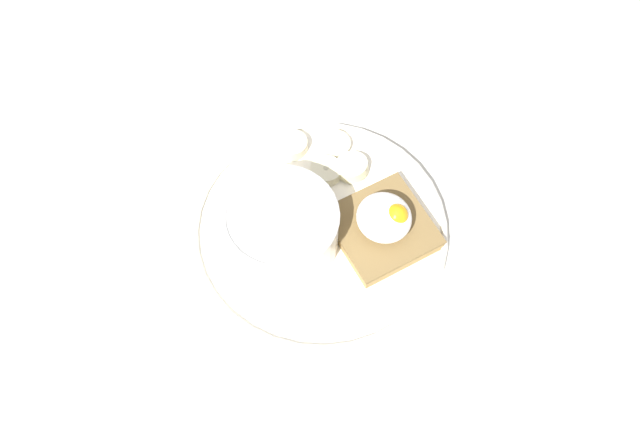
{
  "coord_description": "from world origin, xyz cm",
  "views": [
    {
      "loc": [
        -22.37,
        24.07,
        67.48
      ],
      "look_at": [
        0.0,
        0.0,
        5.0
      ],
      "focal_mm": 40.0,
      "sensor_mm": 36.0,
      "label": 1
    }
  ],
  "objects_px": {
    "banana_slice_left": "(292,145)",
    "banana_slice_back": "(335,145)",
    "poached_egg": "(385,217)",
    "banana_slice_right": "(352,167)",
    "oatmeal_bowl": "(282,228)",
    "toast_slice": "(382,229)",
    "banana_slice_front": "(326,171)"
  },
  "relations": [
    {
      "from": "banana_slice_right",
      "to": "banana_slice_left",
      "type": "bearing_deg",
      "value": 19.01
    },
    {
      "from": "toast_slice",
      "to": "banana_slice_left",
      "type": "distance_m",
      "value": 0.14
    },
    {
      "from": "toast_slice",
      "to": "banana_slice_back",
      "type": "height_order",
      "value": "toast_slice"
    },
    {
      "from": "banana_slice_back",
      "to": "banana_slice_right",
      "type": "height_order",
      "value": "banana_slice_right"
    },
    {
      "from": "toast_slice",
      "to": "banana_slice_front",
      "type": "height_order",
      "value": "toast_slice"
    },
    {
      "from": "poached_egg",
      "to": "banana_slice_left",
      "type": "bearing_deg",
      "value": -4.65
    },
    {
      "from": "oatmeal_bowl",
      "to": "banana_slice_front",
      "type": "height_order",
      "value": "oatmeal_bowl"
    },
    {
      "from": "banana_slice_front",
      "to": "toast_slice",
      "type": "bearing_deg",
      "value": 171.54
    },
    {
      "from": "banana_slice_left",
      "to": "banana_slice_back",
      "type": "height_order",
      "value": "banana_slice_left"
    },
    {
      "from": "banana_slice_left",
      "to": "banana_slice_front",
      "type": "bearing_deg",
      "value": -178.46
    },
    {
      "from": "toast_slice",
      "to": "poached_egg",
      "type": "xyz_separation_m",
      "value": [
        -0.0,
        -0.0,
        0.02
      ]
    },
    {
      "from": "oatmeal_bowl",
      "to": "poached_egg",
      "type": "height_order",
      "value": "oatmeal_bowl"
    },
    {
      "from": "banana_slice_front",
      "to": "banana_slice_left",
      "type": "xyz_separation_m",
      "value": [
        0.05,
        0.0,
        0.0
      ]
    },
    {
      "from": "banana_slice_front",
      "to": "banana_slice_left",
      "type": "distance_m",
      "value": 0.05
    },
    {
      "from": "poached_egg",
      "to": "banana_slice_left",
      "type": "distance_m",
      "value": 0.14
    },
    {
      "from": "oatmeal_bowl",
      "to": "poached_egg",
      "type": "relative_size",
      "value": 2.05
    },
    {
      "from": "banana_slice_right",
      "to": "toast_slice",
      "type": "bearing_deg",
      "value": 154.23
    },
    {
      "from": "poached_egg",
      "to": "banana_slice_right",
      "type": "height_order",
      "value": "poached_egg"
    },
    {
      "from": "toast_slice",
      "to": "banana_slice_left",
      "type": "relative_size",
      "value": 2.54
    },
    {
      "from": "oatmeal_bowl",
      "to": "banana_slice_left",
      "type": "height_order",
      "value": "oatmeal_bowl"
    },
    {
      "from": "oatmeal_bowl",
      "to": "toast_slice",
      "type": "xyz_separation_m",
      "value": [
        -0.07,
        -0.08,
        -0.02
      ]
    },
    {
      "from": "poached_egg",
      "to": "banana_slice_front",
      "type": "bearing_deg",
      "value": -7.93
    },
    {
      "from": "poached_egg",
      "to": "banana_slice_front",
      "type": "distance_m",
      "value": 0.09
    },
    {
      "from": "poached_egg",
      "to": "banana_slice_front",
      "type": "xyz_separation_m",
      "value": [
        0.09,
        -0.01,
        -0.03
      ]
    },
    {
      "from": "banana_slice_left",
      "to": "banana_slice_back",
      "type": "relative_size",
      "value": 1.26
    },
    {
      "from": "poached_egg",
      "to": "toast_slice",
      "type": "bearing_deg",
      "value": 31.92
    },
    {
      "from": "banana_slice_front",
      "to": "banana_slice_back",
      "type": "relative_size",
      "value": 1.29
    },
    {
      "from": "toast_slice",
      "to": "banana_slice_back",
      "type": "relative_size",
      "value": 3.21
    },
    {
      "from": "oatmeal_bowl",
      "to": "banana_slice_left",
      "type": "xyz_separation_m",
      "value": [
        0.07,
        -0.09,
        -0.02
      ]
    },
    {
      "from": "toast_slice",
      "to": "oatmeal_bowl",
      "type": "bearing_deg",
      "value": 48.53
    },
    {
      "from": "oatmeal_bowl",
      "to": "toast_slice",
      "type": "distance_m",
      "value": 0.1
    },
    {
      "from": "oatmeal_bowl",
      "to": "banana_slice_right",
      "type": "relative_size",
      "value": 2.76
    }
  ]
}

